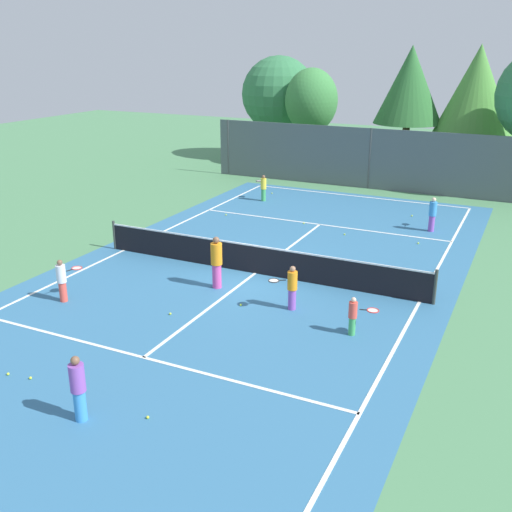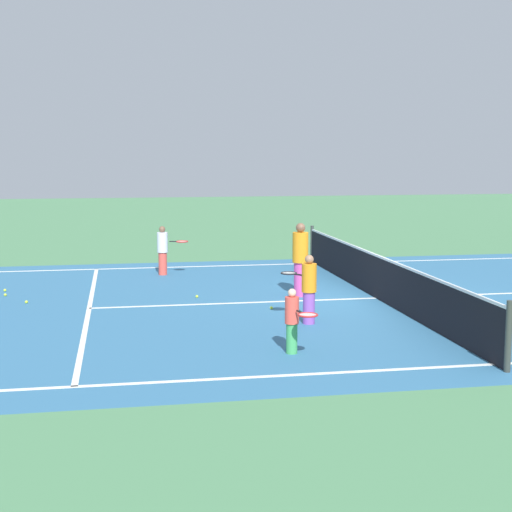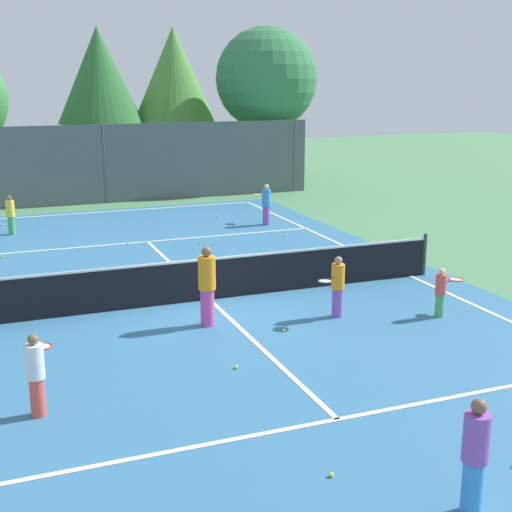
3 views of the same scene
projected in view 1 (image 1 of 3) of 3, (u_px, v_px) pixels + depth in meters
ground_plane at (255, 273)px, 20.14m from camera, size 80.00×80.00×0.00m
court_surface at (255, 273)px, 20.14m from camera, size 13.00×25.00×0.01m
tennis_net at (255, 259)px, 19.97m from camera, size 11.90×0.10×1.10m
perimeter_fence at (370, 159)px, 31.49m from camera, size 18.00×0.12×3.20m
tree_1 at (279, 94)px, 38.84m from camera, size 4.83×4.83×6.68m
tree_2 at (477, 90)px, 33.05m from camera, size 4.40×4.40×7.38m
tree_3 at (410, 85)px, 34.21m from camera, size 3.94×3.94×7.32m
tree_4 at (311, 101)px, 36.14m from camera, size 3.21×3.16×6.03m
player_0 at (263, 187)px, 29.25m from camera, size 0.78×0.72×1.30m
player_1 at (354, 315)px, 15.68m from camera, size 0.82×0.46×1.09m
player_2 at (78, 388)px, 12.02m from camera, size 0.32×0.32×1.48m
player_3 at (217, 262)px, 18.67m from camera, size 0.36×0.36×1.70m
player_4 at (291, 287)px, 17.17m from camera, size 0.83×0.67×1.35m
player_5 at (62, 280)px, 17.73m from camera, size 0.49×0.87×1.33m
player_6 at (432, 214)px, 24.44m from camera, size 0.42×0.89×1.43m
ball_crate at (313, 269)px, 20.02m from camera, size 0.37×0.30×0.43m
tennis_ball_0 at (304, 223)px, 25.67m from camera, size 0.07×0.07×0.07m
tennis_ball_1 at (412, 216)px, 26.77m from camera, size 0.07×0.07×0.07m
tennis_ball_2 at (80, 375)px, 13.85m from camera, size 0.07×0.07×0.07m
tennis_ball_3 at (30, 378)px, 13.75m from camera, size 0.07×0.07×0.07m
tennis_ball_4 at (418, 243)px, 23.08m from camera, size 0.07×0.07×0.07m
tennis_ball_5 at (370, 275)px, 19.90m from camera, size 0.07×0.07×0.07m
tennis_ball_6 at (345, 234)px, 24.15m from camera, size 0.07×0.07×0.07m
tennis_ball_7 at (226, 215)px, 26.92m from camera, size 0.07×0.07×0.07m
tennis_ball_8 at (170, 314)px, 17.03m from camera, size 0.07×0.07×0.07m
tennis_ball_9 at (272, 193)px, 30.84m from camera, size 0.07×0.07×0.07m
tennis_ball_10 at (148, 417)px, 12.30m from camera, size 0.07×0.07×0.07m
tennis_ball_11 at (241, 305)px, 17.61m from camera, size 0.07×0.07×0.07m
tennis_ball_12 at (8, 374)px, 13.92m from camera, size 0.07×0.07×0.07m
tennis_ball_13 at (150, 249)px, 22.39m from camera, size 0.07×0.07×0.07m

